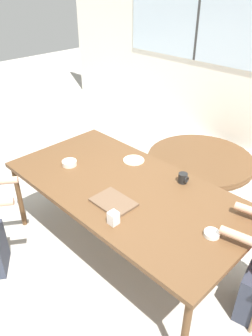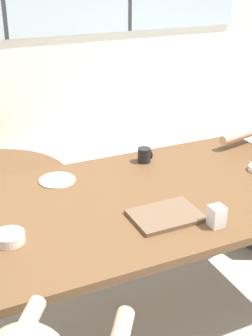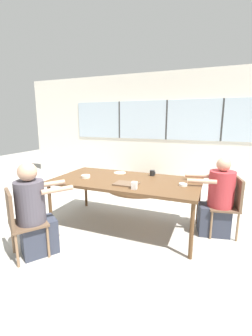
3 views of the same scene
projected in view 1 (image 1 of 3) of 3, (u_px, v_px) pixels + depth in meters
ground_plane at (126, 250)px, 3.16m from camera, size 16.00×16.00×0.00m
dining_table at (126, 191)px, 2.79m from camera, size 2.16×1.10×0.75m
food_tray_dark at (113, 202)px, 2.56m from camera, size 0.33×0.24×0.02m
coffee_mug at (183, 178)px, 2.80m from camera, size 0.08×0.08×0.09m
milk_carton_small at (113, 218)px, 2.34m from camera, size 0.07×0.07×0.10m
bowl_white_shallow at (212, 234)px, 2.25m from camera, size 0.11×0.11×0.03m
bowl_cereal at (69, 163)px, 3.06m from camera, size 0.14×0.14×0.04m
plate_tortillas at (134, 160)px, 3.14m from camera, size 0.20×0.20×0.01m
folded_table_stack at (200, 160)px, 4.57m from camera, size 1.48×1.48×0.09m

